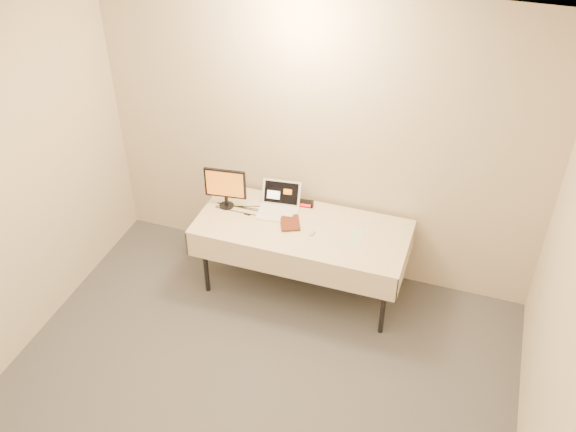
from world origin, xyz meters
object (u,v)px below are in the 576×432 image
(table, at_px, (302,232))
(book, at_px, (280,214))
(monitor, at_px, (225,185))
(laptop, at_px, (279,205))

(table, xyz_separation_m, book, (-0.19, -0.04, 0.17))
(table, height_order, monitor, monitor)
(book, bearing_deg, laptop, 89.37)
(laptop, height_order, book, laptop)
(table, relative_size, laptop, 4.81)
(monitor, bearing_deg, laptop, 4.64)
(book, bearing_deg, monitor, 146.34)
(table, height_order, book, book)
(table, bearing_deg, laptop, 148.79)
(monitor, bearing_deg, book, -17.53)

